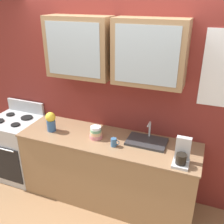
% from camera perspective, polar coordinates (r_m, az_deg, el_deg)
% --- Properties ---
extents(ground_plane, '(10.00, 10.00, 0.00)m').
position_cam_1_polar(ground_plane, '(3.73, -0.91, -18.27)').
color(ground_plane, '#936B47').
extents(back_wall_unit, '(4.45, 0.42, 2.71)m').
position_cam_1_polar(back_wall_unit, '(3.22, 1.31, 5.68)').
color(back_wall_unit, maroon).
rests_on(back_wall_unit, ground_plane).
extents(counter, '(2.25, 0.67, 0.92)m').
position_cam_1_polar(counter, '(3.44, -0.96, -12.64)').
color(counter, '#93704C').
rests_on(counter, ground_plane).
extents(stove_range, '(0.66, 0.68, 1.10)m').
position_cam_1_polar(stove_range, '(4.12, -20.15, -7.30)').
color(stove_range, silver).
rests_on(stove_range, ground_plane).
extents(sink_faucet, '(0.47, 0.31, 0.23)m').
position_cam_1_polar(sink_faucet, '(3.13, 7.70, -6.43)').
color(sink_faucet, '#2D2D30').
rests_on(sink_faucet, counter).
extents(bowl_stack, '(0.16, 0.16, 0.16)m').
position_cam_1_polar(bowl_stack, '(3.18, -3.59, -4.59)').
color(bowl_stack, '#D87F84').
rests_on(bowl_stack, counter).
extents(vase, '(0.13, 0.13, 0.26)m').
position_cam_1_polar(vase, '(3.40, -13.39, -1.98)').
color(vase, '#33598C').
rests_on(vase, counter).
extents(cup_near_sink, '(0.11, 0.07, 0.10)m').
position_cam_1_polar(cup_near_sink, '(3.02, 0.42, -6.73)').
color(cup_near_sink, '#38608C').
rests_on(cup_near_sink, counter).
extents(coffee_maker, '(0.17, 0.20, 0.29)m').
position_cam_1_polar(coffee_maker, '(2.80, 15.24, -9.08)').
color(coffee_maker, '#B7B7BC').
rests_on(coffee_maker, counter).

